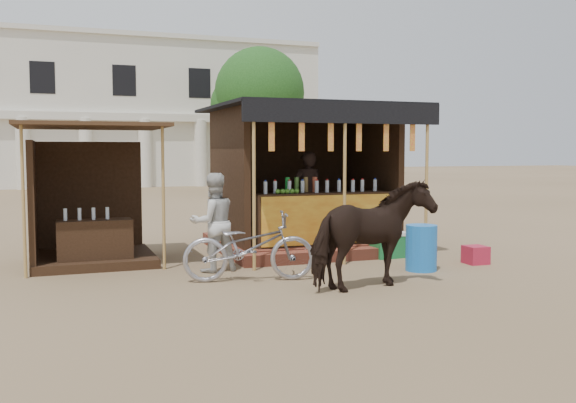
{
  "coord_description": "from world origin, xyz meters",
  "views": [
    {
      "loc": [
        -3.61,
        -8.26,
        1.93
      ],
      "look_at": [
        0.0,
        1.6,
        1.1
      ],
      "focal_mm": 40.0,
      "sensor_mm": 36.0,
      "label": 1
    }
  ],
  "objects": [
    {
      "name": "ground",
      "position": [
        0.0,
        0.0,
        0.0
      ],
      "size": [
        120.0,
        120.0,
        0.0
      ],
      "primitive_type": "plane",
      "color": "#846B4C",
      "rests_on": "ground"
    },
    {
      "name": "main_stall",
      "position": [
        1.01,
        3.36,
        1.03
      ],
      "size": [
        3.6,
        3.61,
        2.78
      ],
      "color": "brown",
      "rests_on": "ground"
    },
    {
      "name": "secondary_stall",
      "position": [
        -3.17,
        3.24,
        0.85
      ],
      "size": [
        2.4,
        2.4,
        2.38
      ],
      "color": "#341F13",
      "rests_on": "ground"
    },
    {
      "name": "cow",
      "position": [
        0.53,
        -0.35,
        0.76
      ],
      "size": [
        1.95,
        1.24,
        1.53
      ],
      "primitive_type": "imported",
      "rotation": [
        0.0,
        0.0,
        1.82
      ],
      "color": "black",
      "rests_on": "ground"
    },
    {
      "name": "motorbike",
      "position": [
        -0.92,
        0.78,
        0.51
      ],
      "size": [
        2.05,
        1.07,
        1.03
      ],
      "primitive_type": "imported",
      "rotation": [
        0.0,
        0.0,
        1.36
      ],
      "color": "#9C9AA3",
      "rests_on": "ground"
    },
    {
      "name": "bystander",
      "position": [
        -1.23,
        1.7,
        0.79
      ],
      "size": [
        0.85,
        0.71,
        1.58
      ],
      "primitive_type": "imported",
      "rotation": [
        0.0,
        0.0,
        3.29
      ],
      "color": "beige",
      "rests_on": "ground"
    },
    {
      "name": "blue_barrel",
      "position": [
        1.93,
        0.62,
        0.37
      ],
      "size": [
        0.56,
        0.56,
        0.74
      ],
      "primitive_type": "cylinder",
      "rotation": [
        0.0,
        0.0,
        -0.13
      ],
      "color": "blue",
      "rests_on": "ground"
    },
    {
      "name": "red_crate",
      "position": [
        3.15,
        0.84,
        0.15
      ],
      "size": [
        0.36,
        0.37,
        0.31
      ],
      "primitive_type": "cube",
      "rotation": [
        0.0,
        0.0,
        -0.03
      ],
      "color": "#A81C34",
      "rests_on": "ground"
    },
    {
      "name": "cooler",
      "position": [
        2.08,
        1.95,
        0.23
      ],
      "size": [
        0.66,
        0.47,
        0.46
      ],
      "color": "#186E34",
      "rests_on": "ground"
    },
    {
      "name": "background_building",
      "position": [
        -2.0,
        29.94,
        3.98
      ],
      "size": [
        26.0,
        7.45,
        8.18
      ],
      "color": "silver",
      "rests_on": "ground"
    },
    {
      "name": "tree",
      "position": [
        5.81,
        22.14,
        4.63
      ],
      "size": [
        4.5,
        4.4,
        7.0
      ],
      "color": "#382314",
      "rests_on": "ground"
    }
  ]
}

